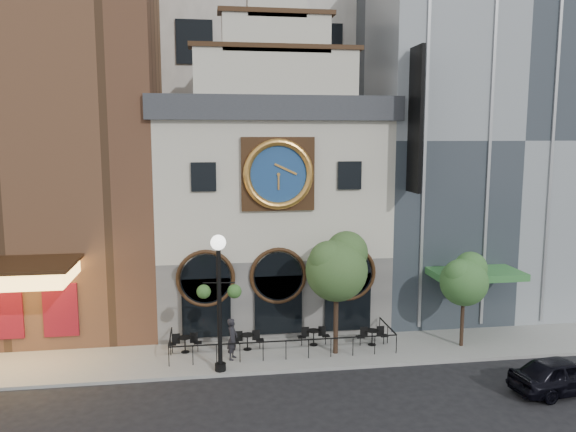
# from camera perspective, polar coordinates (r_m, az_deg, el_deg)

# --- Properties ---
(ground) EXTENTS (120.00, 120.00, 0.00)m
(ground) POSITION_cam_1_polar(r_m,az_deg,el_deg) (25.72, 0.19, -15.69)
(ground) COLOR black
(ground) RESTS_ON ground
(sidewalk) EXTENTS (44.00, 5.00, 0.15)m
(sidewalk) POSITION_cam_1_polar(r_m,az_deg,el_deg) (27.98, -0.60, -13.51)
(sidewalk) COLOR gray
(sidewalk) RESTS_ON ground
(clock_building) EXTENTS (12.60, 8.78, 18.65)m
(clock_building) POSITION_cam_1_polar(r_m,az_deg,el_deg) (31.52, -1.93, 1.37)
(clock_building) COLOR #605E5B
(clock_building) RESTS_ON ground
(theater_building) EXTENTS (14.00, 15.60, 25.00)m
(theater_building) POSITION_cam_1_polar(r_m,az_deg,el_deg) (34.63, -24.76, 11.05)
(theater_building) COLOR brown
(theater_building) RESTS_ON ground
(retail_building) EXTENTS (14.00, 14.40, 20.00)m
(retail_building) POSITION_cam_1_polar(r_m,az_deg,el_deg) (37.14, 18.15, 7.33)
(retail_building) COLOR gray
(retail_building) RESTS_ON ground
(office_tower) EXTENTS (20.00, 16.00, 40.00)m
(office_tower) POSITION_cam_1_polar(r_m,az_deg,el_deg) (44.48, -3.92, 20.56)
(office_tower) COLOR silver
(office_tower) RESTS_ON ground
(cafe_railing) EXTENTS (10.60, 2.60, 0.90)m
(cafe_railing) POSITION_cam_1_polar(r_m,az_deg,el_deg) (27.79, -0.60, -12.50)
(cafe_railing) COLOR black
(cafe_railing) RESTS_ON sidewalk
(bistro_0) EXTENTS (1.58, 0.68, 0.90)m
(bistro_0) POSITION_cam_1_polar(r_m,az_deg,el_deg) (27.83, -10.42, -12.57)
(bistro_0) COLOR black
(bistro_0) RESTS_ON sidewalk
(bistro_1) EXTENTS (1.58, 0.68, 0.90)m
(bistro_1) POSITION_cam_1_polar(r_m,az_deg,el_deg) (27.80, -4.15, -12.48)
(bistro_1) COLOR black
(bistro_1) RESTS_ON sidewalk
(bistro_2) EXTENTS (1.58, 0.68, 0.90)m
(bistro_2) POSITION_cam_1_polar(r_m,az_deg,el_deg) (28.31, 2.62, -12.09)
(bistro_2) COLOR black
(bistro_2) RESTS_ON sidewalk
(bistro_3) EXTENTS (1.58, 0.68, 0.90)m
(bistro_3) POSITION_cam_1_polar(r_m,az_deg,el_deg) (28.59, 8.54, -11.96)
(bistro_3) COLOR black
(bistro_3) RESTS_ON sidewalk
(car_right) EXTENTS (4.56, 2.33, 1.49)m
(car_right) POSITION_cam_1_polar(r_m,az_deg,el_deg) (26.24, 26.07, -14.29)
(car_right) COLOR black
(car_right) RESTS_ON ground
(pedestrian) EXTENTS (0.67, 0.82, 1.93)m
(pedestrian) POSITION_cam_1_polar(r_m,az_deg,el_deg) (26.60, -5.67, -12.31)
(pedestrian) COLOR black
(pedestrian) RESTS_ON sidewalk
(lamppost) EXTENTS (1.93, 0.77, 6.07)m
(lamppost) POSITION_cam_1_polar(r_m,az_deg,el_deg) (24.55, -7.02, -7.24)
(lamppost) COLOR black
(lamppost) RESTS_ON sidewalk
(tree_left) EXTENTS (3.02, 2.91, 5.81)m
(tree_left) POSITION_cam_1_polar(r_m,az_deg,el_deg) (26.36, 5.05, -5.01)
(tree_left) COLOR #382619
(tree_left) RESTS_ON sidewalk
(tree_right) EXTENTS (2.41, 2.32, 4.64)m
(tree_right) POSITION_cam_1_polar(r_m,az_deg,el_deg) (28.71, 17.50, -6.04)
(tree_right) COLOR #382619
(tree_right) RESTS_ON sidewalk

